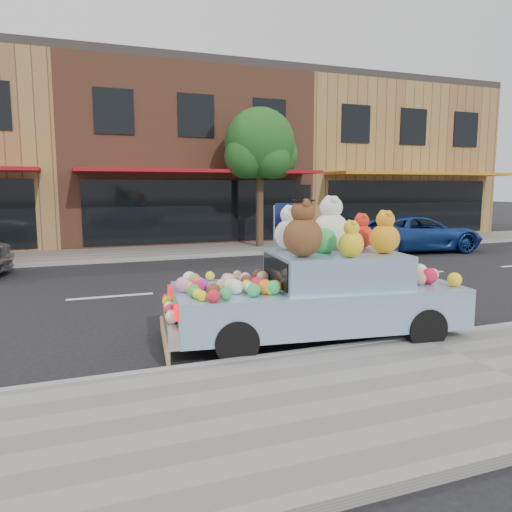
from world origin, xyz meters
name	(u,v)px	position (x,y,z in m)	size (l,w,h in m)	color
ground	(281,284)	(0.00, 0.00, 0.00)	(120.00, 120.00, 0.00)	black
near_sidewalk	(497,375)	(0.00, -6.50, 0.06)	(60.00, 3.00, 0.12)	gray
far_sidewalk	(208,250)	(0.00, 6.50, 0.06)	(60.00, 3.00, 0.12)	gray
near_kerb	(416,340)	(0.00, -5.00, 0.07)	(60.00, 0.12, 0.13)	gray
far_kerb	(221,255)	(0.00, 5.00, 0.07)	(60.00, 0.12, 0.13)	gray
storefront_mid	(175,158)	(0.00, 11.97, 3.64)	(10.00, 9.80, 7.30)	brown
storefront_right	(363,162)	(10.00, 11.97, 3.64)	(10.00, 9.80, 7.30)	olive
street_tree	(260,150)	(2.03, 6.55, 3.69)	(3.00, 2.70, 5.22)	#38281C
car_blue	(417,233)	(7.06, 3.82, 0.66)	(2.19, 4.74, 1.32)	navy
art_car	(318,288)	(-1.28, -4.26, 0.81)	(4.68, 2.33, 2.37)	black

